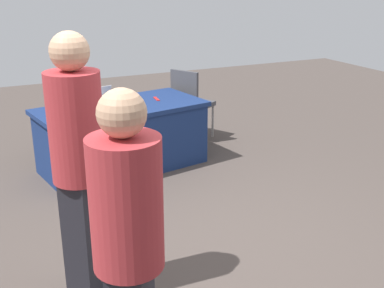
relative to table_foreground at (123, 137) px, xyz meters
name	(u,v)px	position (x,y,z in m)	size (l,w,h in m)	color
ground_plane	(205,264)	(0.04, 2.18, -0.37)	(14.40, 14.40, 0.00)	#4C423D
table_foreground	(123,137)	(0.00, 0.00, 0.00)	(1.98, 1.20, 0.74)	navy
chair_near_front	(190,100)	(-1.12, -0.57, 0.18)	(0.60, 0.60, 0.96)	#9E9993
person_attendee_standing	(128,242)	(0.93, 3.12, 0.56)	(0.47, 0.47, 1.68)	#26262D
person_organiser	(79,159)	(0.94, 2.16, 0.65)	(0.48, 0.48, 1.82)	#26262D
laptop_silver	(103,103)	(0.18, -0.06, 0.41)	(0.39, 0.37, 0.21)	silver
yarn_ball	(87,104)	(0.36, -0.06, 0.41)	(0.10, 0.10, 0.10)	#B2382D
scissors_red	(157,99)	(-0.46, -0.10, 0.37)	(0.18, 0.04, 0.01)	red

